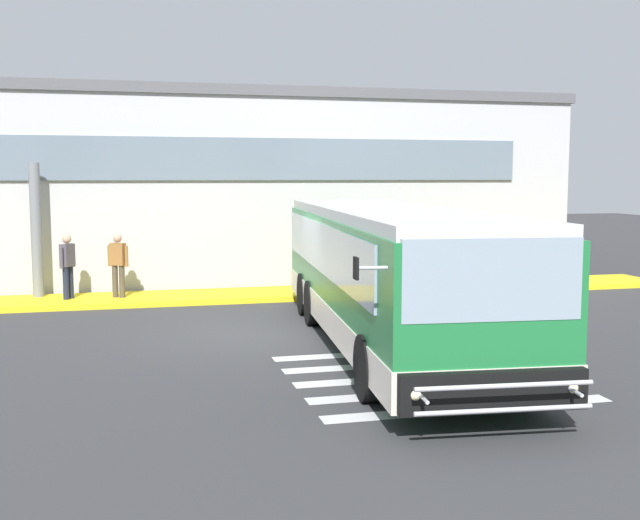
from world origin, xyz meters
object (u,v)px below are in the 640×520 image
at_px(passenger_by_doorway, 118,262).
at_px(bus_main_foreground, 389,278).
at_px(passenger_near_column, 68,263).
at_px(entry_support_column, 36,230).

bearing_deg(passenger_by_doorway, bus_main_foreground, -51.46).
relative_size(bus_main_foreground, passenger_near_column, 6.92).
bearing_deg(bus_main_foreground, passenger_by_doorway, 128.54).
bearing_deg(entry_support_column, passenger_near_column, -37.11).
bearing_deg(passenger_near_column, bus_main_foreground, -45.49).
bearing_deg(entry_support_column, bus_main_foreground, -44.67).
height_order(entry_support_column, bus_main_foreground, entry_support_column).
relative_size(entry_support_column, passenger_by_doorway, 2.10).
distance_m(entry_support_column, passenger_near_column, 1.30).
distance_m(bus_main_foreground, passenger_near_column, 9.23).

